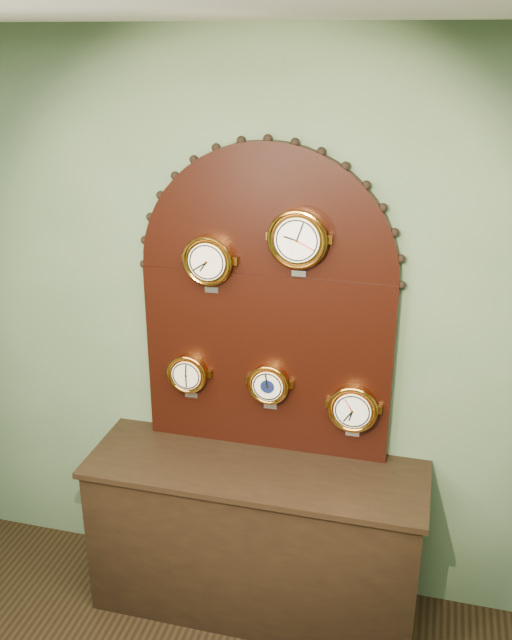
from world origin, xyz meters
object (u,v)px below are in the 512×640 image
(roman_clock, at_px, (209,260))
(hygrometer, at_px, (188,373))
(tide_clock, at_px, (353,408))
(shop_counter, at_px, (255,540))
(display_board, at_px, (267,295))
(barometer, at_px, (269,384))
(arabic_clock, at_px, (298,239))

(roman_clock, xyz_separation_m, hygrometer, (-0.12, 0.00, -0.59))
(tide_clock, bearing_deg, shop_counter, -160.59)
(roman_clock, bearing_deg, shop_counter, -30.75)
(hygrometer, bearing_deg, display_board, 9.88)
(shop_counter, height_order, hygrometer, hygrometer)
(barometer, bearing_deg, arabic_clock, -0.67)
(shop_counter, relative_size, arabic_clock, 5.05)
(shop_counter, height_order, display_board, display_board)
(barometer, relative_size, tide_clock, 0.88)
(hygrometer, height_order, barometer, hygrometer)
(shop_counter, xyz_separation_m, display_board, (0.00, 0.22, 1.23))
(display_board, distance_m, barometer, 0.43)
(roman_clock, distance_m, tide_clock, 0.96)
(arabic_clock, bearing_deg, display_board, 156.44)
(hygrometer, xyz_separation_m, barometer, (0.41, -0.00, -0.01))
(display_board, bearing_deg, roman_clock, -165.46)
(arabic_clock, bearing_deg, tide_clock, 0.16)
(roman_clock, xyz_separation_m, tide_clock, (0.69, -0.00, -0.67))
(barometer, bearing_deg, hygrometer, 179.97)
(arabic_clock, distance_m, barometer, 0.73)
(shop_counter, bearing_deg, display_board, 90.00)
(hygrometer, distance_m, tide_clock, 0.82)
(hygrometer, relative_size, tide_clock, 0.88)
(display_board, bearing_deg, tide_clock, -8.74)
(shop_counter, distance_m, tide_clock, 0.86)
(hygrometer, distance_m, barometer, 0.41)
(shop_counter, bearing_deg, tide_clock, 19.41)
(display_board, xyz_separation_m, arabic_clock, (0.15, -0.07, 0.30))
(display_board, distance_m, roman_clock, 0.32)
(hygrometer, bearing_deg, shop_counter, -22.18)
(arabic_clock, relative_size, hygrometer, 1.27)
(display_board, distance_m, arabic_clock, 0.34)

